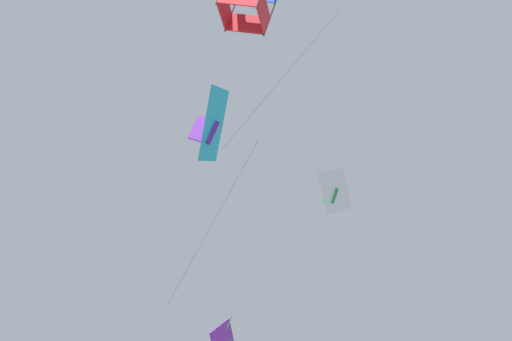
# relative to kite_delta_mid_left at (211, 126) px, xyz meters

# --- Properties ---
(kite_delta_mid_left) EXTENTS (3.81, 2.95, 8.43)m
(kite_delta_mid_left) POSITION_rel_kite_delta_mid_left_xyz_m (0.00, 0.00, 0.00)
(kite_delta_mid_left) COLOR #1EB2C6
(kite_delta_upper_right) EXTENTS (2.19, 0.86, 1.30)m
(kite_delta_upper_right) POSITION_rel_kite_delta_mid_left_xyz_m (5.39, -1.97, -0.64)
(kite_delta_upper_right) COLOR white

